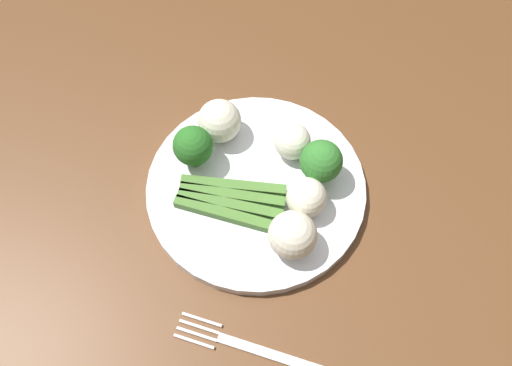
{
  "coord_description": "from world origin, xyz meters",
  "views": [
    {
      "loc": [
        -0.36,
        -0.06,
        1.32
      ],
      "look_at": [
        -0.08,
        0.04,
        0.77
      ],
      "focal_mm": 37.32,
      "sensor_mm": 36.0,
      "label": 1
    }
  ],
  "objects_px": {
    "dining_table": "(303,187)",
    "cauliflower_mid": "(219,121)",
    "plate": "(256,188)",
    "cauliflower_near_center": "(292,235)",
    "fork": "(249,347)",
    "cauliflower_near_fork": "(292,141)",
    "asparagus_bundle": "(231,200)",
    "broccoli_front": "(193,146)",
    "cauliflower_outer_edge": "(307,198)",
    "broccoli_right": "(321,162)"
  },
  "relations": [
    {
      "from": "asparagus_bundle",
      "to": "cauliflower_outer_edge",
      "type": "relative_size",
      "value": 2.79
    },
    {
      "from": "plate",
      "to": "asparagus_bundle",
      "type": "relative_size",
      "value": 2.02
    },
    {
      "from": "broccoli_front",
      "to": "cauliflower_mid",
      "type": "relative_size",
      "value": 1.09
    },
    {
      "from": "cauliflower_mid",
      "to": "cauliflower_near_fork",
      "type": "height_order",
      "value": "cauliflower_mid"
    },
    {
      "from": "cauliflower_outer_edge",
      "to": "cauliflower_near_fork",
      "type": "bearing_deg",
      "value": 30.01
    },
    {
      "from": "dining_table",
      "to": "broccoli_right",
      "type": "distance_m",
      "value": 0.15
    },
    {
      "from": "plate",
      "to": "cauliflower_near_fork",
      "type": "xyz_separation_m",
      "value": [
        0.06,
        -0.02,
        0.03
      ]
    },
    {
      "from": "plate",
      "to": "cauliflower_near_fork",
      "type": "height_order",
      "value": "cauliflower_near_fork"
    },
    {
      "from": "cauliflower_near_center",
      "to": "plate",
      "type": "bearing_deg",
      "value": 47.37
    },
    {
      "from": "dining_table",
      "to": "cauliflower_near_fork",
      "type": "distance_m",
      "value": 0.13
    },
    {
      "from": "plate",
      "to": "broccoli_front",
      "type": "relative_size",
      "value": 4.5
    },
    {
      "from": "broccoli_right",
      "to": "broccoli_front",
      "type": "distance_m",
      "value": 0.15
    },
    {
      "from": "cauliflower_near_center",
      "to": "cauliflower_outer_edge",
      "type": "bearing_deg",
      "value": -0.37
    },
    {
      "from": "plate",
      "to": "cauliflower_near_center",
      "type": "height_order",
      "value": "cauliflower_near_center"
    },
    {
      "from": "cauliflower_mid",
      "to": "cauliflower_near_center",
      "type": "bearing_deg",
      "value": -130.81
    },
    {
      "from": "dining_table",
      "to": "plate",
      "type": "relative_size",
      "value": 5.26
    },
    {
      "from": "cauliflower_mid",
      "to": "fork",
      "type": "height_order",
      "value": "cauliflower_mid"
    },
    {
      "from": "asparagus_bundle",
      "to": "broccoli_front",
      "type": "bearing_deg",
      "value": 139.18
    },
    {
      "from": "cauliflower_near_center",
      "to": "cauliflower_near_fork",
      "type": "bearing_deg",
      "value": 18.09
    },
    {
      "from": "plate",
      "to": "broccoli_right",
      "type": "xyz_separation_m",
      "value": [
        0.04,
        -0.07,
        0.04
      ]
    },
    {
      "from": "cauliflower_outer_edge",
      "to": "fork",
      "type": "height_order",
      "value": "cauliflower_outer_edge"
    },
    {
      "from": "asparagus_bundle",
      "to": "broccoli_front",
      "type": "relative_size",
      "value": 2.23
    },
    {
      "from": "broccoli_front",
      "to": "cauliflower_near_fork",
      "type": "bearing_deg",
      "value": -63.09
    },
    {
      "from": "broccoli_right",
      "to": "fork",
      "type": "bearing_deg",
      "value": 177.53
    },
    {
      "from": "dining_table",
      "to": "cauliflower_mid",
      "type": "bearing_deg",
      "value": 100.82
    },
    {
      "from": "broccoli_right",
      "to": "fork",
      "type": "xyz_separation_m",
      "value": [
        -0.21,
        0.01,
        -0.05
      ]
    },
    {
      "from": "cauliflower_near_center",
      "to": "cauliflower_near_fork",
      "type": "xyz_separation_m",
      "value": [
        0.12,
        0.04,
        -0.0
      ]
    },
    {
      "from": "dining_table",
      "to": "cauliflower_near_center",
      "type": "relative_size",
      "value": 25.54
    },
    {
      "from": "cauliflower_outer_edge",
      "to": "plate",
      "type": "bearing_deg",
      "value": 83.27
    },
    {
      "from": "broccoli_front",
      "to": "broccoli_right",
      "type": "bearing_deg",
      "value": -78.42
    },
    {
      "from": "cauliflower_outer_edge",
      "to": "dining_table",
      "type": "bearing_deg",
      "value": 13.45
    },
    {
      "from": "fork",
      "to": "broccoli_front",
      "type": "bearing_deg",
      "value": -55.56
    },
    {
      "from": "broccoli_front",
      "to": "cauliflower_outer_edge",
      "type": "height_order",
      "value": "broccoli_front"
    },
    {
      "from": "dining_table",
      "to": "asparagus_bundle",
      "type": "xyz_separation_m",
      "value": [
        -0.11,
        0.06,
        0.11
      ]
    },
    {
      "from": "cauliflower_near_fork",
      "to": "broccoli_front",
      "type": "bearing_deg",
      "value": 116.91
    },
    {
      "from": "cauliflower_near_center",
      "to": "cauliflower_near_fork",
      "type": "height_order",
      "value": "cauliflower_near_center"
    },
    {
      "from": "broccoli_right",
      "to": "broccoli_front",
      "type": "bearing_deg",
      "value": 101.58
    },
    {
      "from": "broccoli_right",
      "to": "broccoli_front",
      "type": "relative_size",
      "value": 1.05
    },
    {
      "from": "broccoli_right",
      "to": "dining_table",
      "type": "bearing_deg",
      "value": 29.94
    },
    {
      "from": "plate",
      "to": "asparagus_bundle",
      "type": "distance_m",
      "value": 0.04
    },
    {
      "from": "broccoli_front",
      "to": "cauliflower_outer_edge",
      "type": "xyz_separation_m",
      "value": [
        -0.01,
        -0.14,
        -0.01
      ]
    },
    {
      "from": "dining_table",
      "to": "cauliflower_outer_edge",
      "type": "distance_m",
      "value": 0.16
    },
    {
      "from": "broccoli_front",
      "to": "fork",
      "type": "bearing_deg",
      "value": -143.16
    },
    {
      "from": "asparagus_bundle",
      "to": "broccoli_right",
      "type": "bearing_deg",
      "value": 30.04
    },
    {
      "from": "dining_table",
      "to": "fork",
      "type": "distance_m",
      "value": 0.27
    },
    {
      "from": "dining_table",
      "to": "cauliflower_near_center",
      "type": "height_order",
      "value": "cauliflower_near_center"
    },
    {
      "from": "plate",
      "to": "cauliflower_near_center",
      "type": "xyz_separation_m",
      "value": [
        -0.06,
        -0.06,
        0.03
      ]
    },
    {
      "from": "asparagus_bundle",
      "to": "cauliflower_near_fork",
      "type": "xyz_separation_m",
      "value": [
        0.09,
        -0.04,
        0.02
      ]
    },
    {
      "from": "cauliflower_near_center",
      "to": "fork",
      "type": "xyz_separation_m",
      "value": [
        -0.12,
        0.01,
        -0.04
      ]
    },
    {
      "from": "broccoli_front",
      "to": "cauliflower_near_fork",
      "type": "xyz_separation_m",
      "value": [
        0.05,
        -0.11,
        -0.01
      ]
    }
  ]
}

